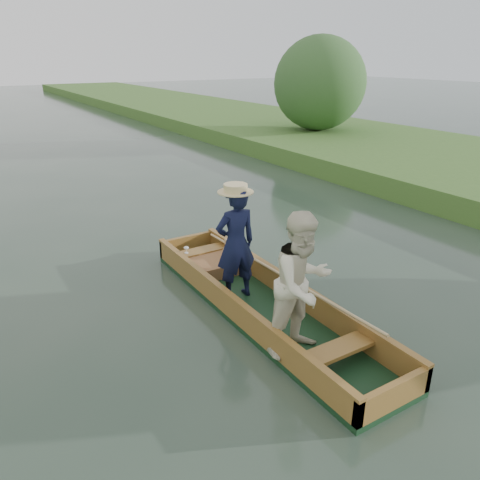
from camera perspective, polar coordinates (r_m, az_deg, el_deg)
ground at (r=7.00m, az=2.61°, el=-8.81°), size 120.00×120.00×0.00m
punt at (r=6.44m, az=3.34°, el=-4.91°), size 1.21×5.00×1.90m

